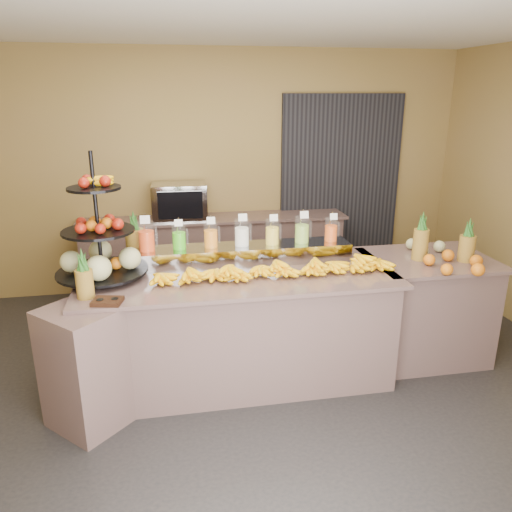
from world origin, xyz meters
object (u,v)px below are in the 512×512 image
object	(u,v)px
fruit_stand	(107,248)
oven_warmer	(180,201)
right_fruit_pile	(447,255)
pitcher_tray	(242,254)
condiment_caddy	(107,301)
banana_heap	(274,267)

from	to	relation	value
fruit_stand	oven_warmer	bearing A→B (deg)	81.88
right_fruit_pile	oven_warmer	distance (m)	2.95
fruit_stand	oven_warmer	size ratio (longest dim) A/B	1.61
pitcher_tray	oven_warmer	bearing A→B (deg)	105.26
fruit_stand	condiment_caddy	bearing A→B (deg)	-75.91
banana_heap	right_fruit_pile	bearing A→B (deg)	-0.65
fruit_stand	condiment_caddy	size ratio (longest dim) A/B	4.98
oven_warmer	pitcher_tray	bearing A→B (deg)	-73.05
fruit_stand	condiment_caddy	distance (m)	0.57
pitcher_tray	banana_heap	distance (m)	0.40
pitcher_tray	fruit_stand	world-z (taller)	fruit_stand
pitcher_tray	banana_heap	world-z (taller)	banana_heap
pitcher_tray	fruit_stand	distance (m)	1.10
banana_heap	condiment_caddy	size ratio (longest dim) A/B	10.17
banana_heap	oven_warmer	distance (m)	2.13
oven_warmer	banana_heap	bearing A→B (deg)	-70.25
pitcher_tray	condiment_caddy	distance (m)	1.25
pitcher_tray	condiment_caddy	bearing A→B (deg)	-146.41
banana_heap	fruit_stand	distance (m)	1.30
condiment_caddy	oven_warmer	xyz separation A→B (m)	(0.59, 2.36, 0.19)
right_fruit_pile	pitcher_tray	bearing A→B (deg)	167.70
banana_heap	condiment_caddy	world-z (taller)	banana_heap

